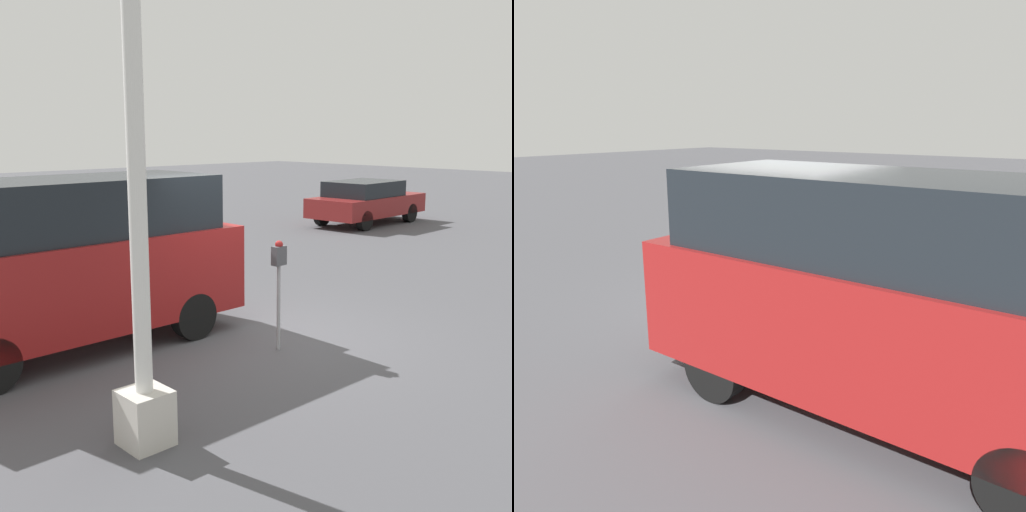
# 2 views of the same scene
# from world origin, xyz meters

# --- Properties ---
(ground_plane) EXTENTS (80.00, 80.00, 0.00)m
(ground_plane) POSITION_xyz_m (0.00, 0.00, 0.00)
(ground_plane) COLOR #4C4C51
(parking_meter_near) EXTENTS (0.20, 0.12, 1.53)m
(parking_meter_near) POSITION_xyz_m (0.13, 0.51, 1.13)
(parking_meter_near) COLOR #9E9EA3
(parking_meter_near) RESTS_ON ground
(parked_van) EXTENTS (4.74, 1.86, 2.35)m
(parked_van) POSITION_xyz_m (2.13, -1.45, 1.25)
(parked_van) COLOR maroon
(parked_van) RESTS_ON ground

